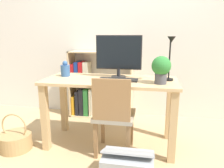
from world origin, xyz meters
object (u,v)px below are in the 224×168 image
vase (65,70)px  chair (114,114)px  basket (15,141)px  keyboard (118,80)px  monitor (119,54)px  desk_lamp (170,54)px  storage_box (128,168)px  potted_plant (161,68)px  bookshelf (89,88)px

vase → chair: vase is taller
vase → basket: size_ratio=0.44×
keyboard → chair: bearing=-94.7°
keyboard → monitor: bearing=97.4°
chair → monitor: bearing=86.2°
vase → desk_lamp: 1.16m
desk_lamp → storage_box: bearing=-118.8°
keyboard → potted_plant: size_ratio=1.52×
keyboard → bookshelf: bearing=123.6°
storage_box → basket: bearing=166.3°
monitor → desk_lamp: 0.55m
bookshelf → storage_box: 1.64m
monitor → bookshelf: bearing=128.2°
keyboard → storage_box: (0.18, -0.58, -0.63)m
monitor → potted_plant: bearing=-27.8°
chair → bookshelf: size_ratio=0.84×
potted_plant → storage_box: 0.95m
keyboard → bookshelf: 1.08m
basket → storage_box: basket is taller
desk_lamp → keyboard: bearing=-175.5°
potted_plant → storage_box: size_ratio=0.62×
chair → storage_box: 0.54m
monitor → vase: monitor is taller
monitor → vase: 0.64m
keyboard → chair: 0.36m
basket → potted_plant: bearing=7.4°
potted_plant → storage_box: potted_plant is taller
desk_lamp → storage_box: size_ratio=1.04×
chair → bookshelf: (-0.55, 1.04, -0.01)m
vase → potted_plant: size_ratio=0.66×
basket → bookshelf: bearing=65.9°
monitor → keyboard: (0.02, -0.16, -0.25)m
potted_plant → chair: (-0.44, -0.11, -0.45)m
monitor → desk_lamp: size_ratio=1.11×
monitor → keyboard: size_ratio=1.23×
potted_plant → storage_box: bearing=-117.0°
bookshelf → storage_box: bearing=-62.5°
bookshelf → basket: 1.28m
potted_plant → vase: bearing=169.5°
basket → keyboard: bearing=14.3°
storage_box → monitor: bearing=104.9°
chair → bookshelf: bookshelf is taller
potted_plant → bookshelf: size_ratio=0.28×
vase → bookshelf: size_ratio=0.18×
keyboard → storage_box: 0.87m
keyboard → vase: 0.64m
bookshelf → basket: bearing=-114.1°
chair → bookshelf: bearing=113.3°
monitor → bookshelf: size_ratio=0.51×
vase → potted_plant: 1.08m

